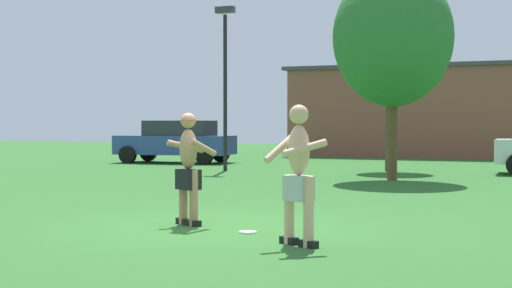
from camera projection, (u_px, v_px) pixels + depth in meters
ground_plane at (213, 226)px, 11.44m from camera, size 80.00×80.00×0.00m
player_with_cap at (189, 163)px, 11.48m from camera, size 0.75×0.74×1.68m
player_in_gray at (298, 171)px, 9.56m from camera, size 0.77×0.74×1.74m
frisbee at (248, 232)px, 10.68m from camera, size 0.24×0.24×0.03m
car_blue_near_post at (176, 141)px, 28.97m from camera, size 4.45×2.37×1.58m
lamp_post at (225, 69)px, 24.13m from camera, size 0.60×0.24×5.11m
outbuilding_behind_lot at (431, 111)px, 35.14m from camera, size 12.21×6.08×4.00m
tree_left_field at (393, 37)px, 20.28m from camera, size 3.14×3.14×5.57m
tree_behind_players at (389, 46)px, 24.21m from camera, size 2.20×2.20×5.20m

